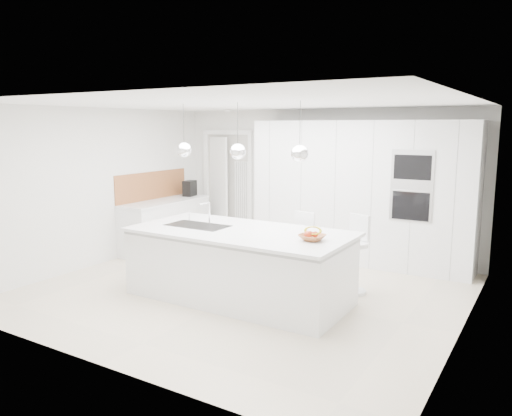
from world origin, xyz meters
The scene contains 27 objects.
floor centered at (0.00, 0.00, 0.00)m, with size 5.50×5.50×0.00m, color beige.
wall_back centered at (0.00, 2.50, 1.25)m, with size 5.50×5.50×0.00m, color silver.
wall_left centered at (-2.75, 0.00, 1.25)m, with size 5.00×5.00×0.00m, color silver.
ceiling centered at (0.00, 0.00, 2.50)m, with size 5.50×5.50×0.00m, color white.
tall_cabinets centered at (0.80, 2.20, 1.15)m, with size 3.60×0.60×2.30m, color white.
oven_stack centered at (1.70, 1.89, 1.35)m, with size 0.62×0.04×1.05m, color #A5A5A8, non-canonical shape.
doorway_frame centered at (-1.95, 2.47, 1.02)m, with size 1.11×0.08×2.13m, color white, non-canonical shape.
hallway_door centered at (-2.20, 2.42, 1.00)m, with size 0.82×0.04×2.00m, color white.
radiator centered at (-1.63, 2.46, 0.85)m, with size 0.32×0.04×1.40m, color white, non-canonical shape.
left_base_cabinets centered at (-2.45, 1.20, 0.43)m, with size 0.60×1.80×0.86m, color white.
left_worktop centered at (-2.45, 1.20, 0.88)m, with size 0.62×1.82×0.04m, color silver.
oak_backsplash centered at (-2.74, 1.20, 1.15)m, with size 0.02×1.80×0.50m, color #A06035.
island_base centered at (0.10, -0.30, 0.43)m, with size 2.80×1.20×0.86m, color white.
island_worktop centered at (0.10, -0.25, 0.88)m, with size 2.84×1.40×0.04m, color silver.
island_sink centered at (-0.55, -0.30, 0.82)m, with size 0.84×0.44×0.18m, color #3F3F42, non-canonical shape.
island_tap centered at (-0.50, -0.10, 1.05)m, with size 0.02×0.02×0.30m, color white.
pendant_left centered at (-0.75, -0.30, 1.90)m, with size 0.20×0.20×0.20m, color white.
pendant_mid centered at (0.10, -0.30, 1.90)m, with size 0.20×0.20×0.20m, color white.
pendant_right centered at (0.95, -0.30, 1.90)m, with size 0.20×0.20×0.20m, color white.
fruit_bowl centered at (1.13, -0.31, 0.94)m, with size 0.30×0.30×0.07m, color #A06035.
espresso_machine centered at (-2.43, 1.89, 1.05)m, with size 0.18×0.27×0.29m, color black.
bar_stool_left centered at (0.56, 0.55, 0.52)m, with size 0.34×0.47×1.03m, color white, non-canonical shape.
bar_stool_right centered at (1.30, 0.69, 0.52)m, with size 0.34×0.48×1.04m, color white, non-canonical shape.
apple_a centered at (1.09, -0.34, 0.97)m, with size 0.09×0.09×0.09m, color #BC3719.
apple_b centered at (1.15, -0.27, 0.97)m, with size 0.07×0.07×0.07m, color #BC3719.
apple_c centered at (1.09, -0.28, 0.97)m, with size 0.07×0.07×0.07m, color #BC3719.
banana_bunch centered at (1.13, -0.29, 1.01)m, with size 0.21×0.21×0.03m, color gold.
Camera 1 is at (3.50, -5.48, 2.22)m, focal length 35.00 mm.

